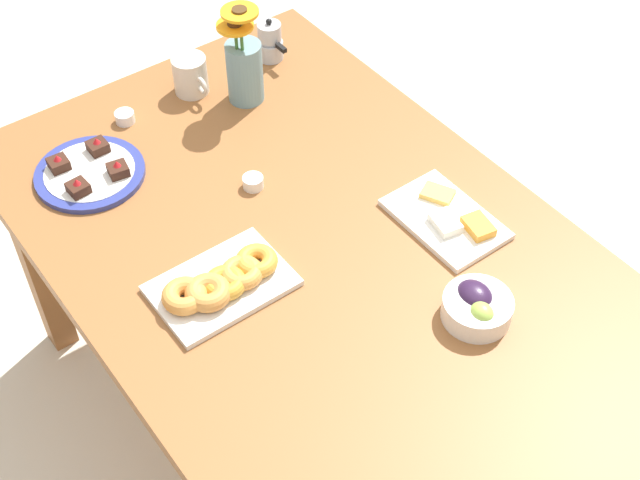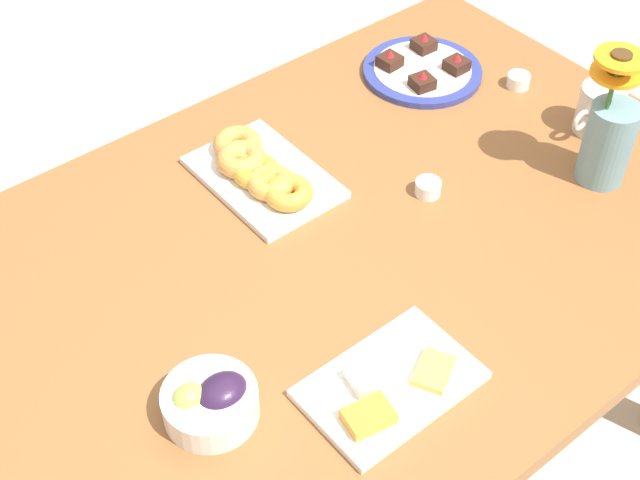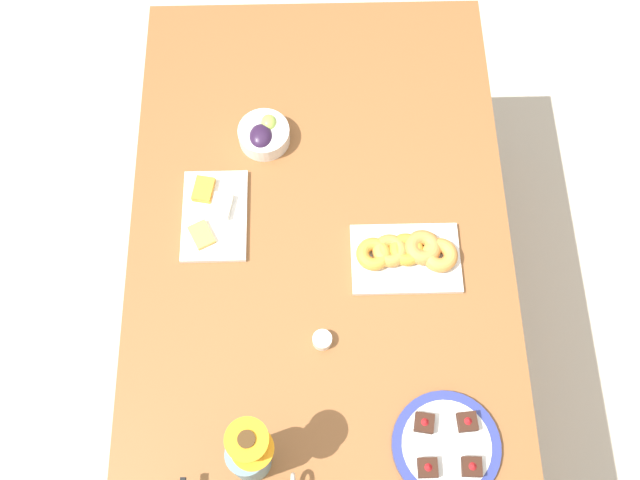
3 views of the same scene
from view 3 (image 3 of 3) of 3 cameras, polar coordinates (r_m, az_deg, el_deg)
The scene contains 8 objects.
ground_plane at distance 2.55m, azimuth -0.00°, elevation -6.82°, with size 6.00×6.00×0.00m, color beige.
dining_table at distance 1.93m, azimuth -0.00°, elevation -1.44°, with size 1.60×1.00×0.74m.
grape_bowl at distance 1.98m, azimuth -4.52°, elevation 8.41°, with size 0.14×0.14×0.07m.
cheese_platter at distance 1.90m, azimuth -8.51°, elevation 2.10°, with size 0.26×0.17×0.03m.
croissant_platter at distance 1.84m, azimuth 7.01°, elevation -1.10°, with size 0.19×0.28×0.05m.
jam_cup_honey at distance 1.76m, azimuth 0.05°, elevation -7.99°, with size 0.05×0.05×0.03m.
dessert_plate at distance 1.74m, azimuth 10.08°, elevation -15.88°, with size 0.25×0.25×0.05m.
flower_vase at distance 1.63m, azimuth -5.69°, elevation -16.87°, with size 0.11×0.11×0.27m.
Camera 3 is at (-0.71, 0.02, 2.45)m, focal length 40.00 mm.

